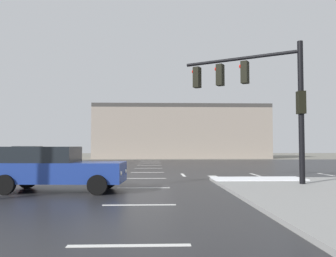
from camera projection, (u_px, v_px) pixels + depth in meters
The scene contains 8 objects.
ground_plane at pixel (147, 176), 19.79m from camera, with size 120.00×120.00×0.00m, color slate.
road_asphalt at pixel (147, 175), 19.79m from camera, with size 44.00×44.00×0.02m, color #232326.
snow_strip_curbside at pixel (258, 179), 16.00m from camera, with size 4.00×1.60×0.06m, color white.
lane_markings at pixel (170, 177), 18.46m from camera, with size 36.15×36.15×0.01m.
traffic_signal_mast at pixel (258, 88), 15.19m from camera, with size 4.44×2.96×5.66m.
strip_building_background at pixel (180, 132), 48.92m from camera, with size 22.67×8.00×6.96m.
sedan_red at pixel (30, 156), 28.21m from camera, with size 2.25×4.62×1.58m.
sedan_blue at pixel (55, 168), 12.79m from camera, with size 4.62×2.24×1.58m.
Camera 1 is at (0.40, -19.92, 1.63)m, focal length 38.67 mm.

